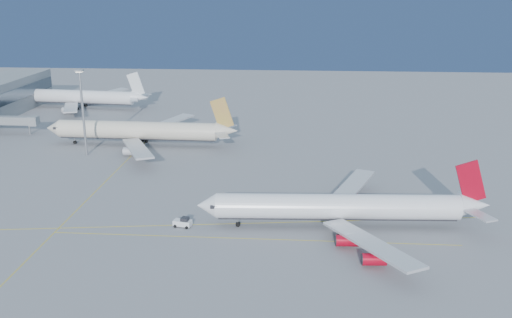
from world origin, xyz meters
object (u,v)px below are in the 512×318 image
Objects in this scene: airliner_virgin at (343,207)px; airliner_third at (80,97)px; airliner_etihad at (141,131)px; pushback_tug at (183,222)px; light_mast at (82,105)px.

airliner_third reaches higher than airliner_virgin.
airliner_etihad is 73.85m from pushback_tug.
airliner_etihad is at bearing 39.97° from light_mast.
pushback_tug is (72.75, -128.71, -4.18)m from airliner_third.
light_mast is (29.50, -73.25, 11.35)m from airliner_third.
airliner_third is (-44.63, 60.56, -0.15)m from airliner_etihad.
light_mast is (-43.26, 55.46, 15.53)m from pushback_tug.
pushback_tug is 72.03m from light_mast.
light_mast is at bearing 143.31° from airliner_virgin.
pushback_tug is (-36.72, -2.35, -3.90)m from airliner_virgin.
light_mast reaches higher than pushback_tug.
airliner_virgin is at bearing -43.80° from airliner_third.
light_mast is at bearing -138.66° from airliner_etihad.
pushback_tug is at bearing -179.44° from airliner_virgin.
airliner_virgin is at bearing -44.05° from airliner_etihad.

